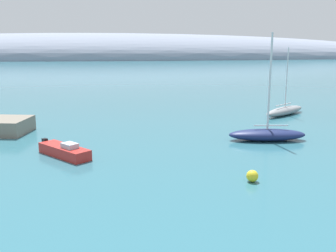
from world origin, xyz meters
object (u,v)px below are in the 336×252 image
Objects in this scene: sailboat_grey_near_shore at (285,111)px; sailboat_navy_mid_mooring at (267,134)px; mooring_buoy_yellow at (252,176)px; motorboat_red_outer at (64,151)px.

sailboat_navy_mid_mooring reaches higher than sailboat_grey_near_shore.
sailboat_grey_near_shore reaches higher than mooring_buoy_yellow.
sailboat_grey_near_shore is 0.85× the size of sailboat_navy_mid_mooring.
sailboat_navy_mid_mooring reaches higher than motorboat_red_outer.
motorboat_red_outer is (-25.37, -16.29, -0.10)m from sailboat_grey_near_shore.
mooring_buoy_yellow is (13.51, -7.49, -0.07)m from motorboat_red_outer.
motorboat_red_outer reaches higher than mooring_buoy_yellow.
sailboat_navy_mid_mooring is (-6.91, -12.78, 0.06)m from sailboat_grey_near_shore.
motorboat_red_outer is at bearing 15.38° from sailboat_navy_mid_mooring.
mooring_buoy_yellow is (-4.95, -11.00, -0.23)m from sailboat_navy_mid_mooring.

